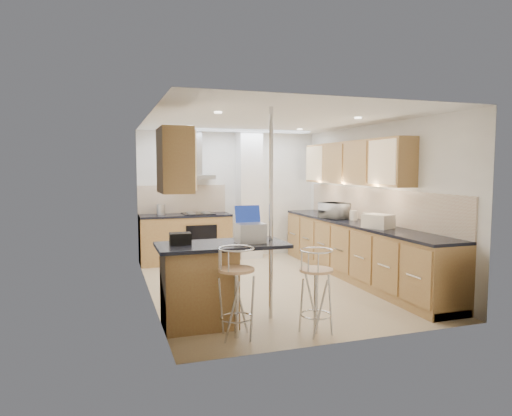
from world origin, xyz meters
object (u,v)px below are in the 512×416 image
object	(u,v)px
microwave	(334,211)
bar_stool_end	(316,291)
bar_stool_near	(236,293)
bread_bin	(378,221)
laptop	(250,233)

from	to	relation	value
microwave	bar_stool_end	bearing A→B (deg)	135.10
bar_stool_near	bread_bin	xyz separation A→B (m)	(2.49, 1.19, 0.53)
microwave	bar_stool_end	xyz separation A→B (m)	(-1.63, -2.66, -0.59)
laptop	bar_stool_near	world-z (taller)	laptop
microwave	bread_bin	bearing A→B (deg)	167.00
bread_bin	bar_stool_end	bearing A→B (deg)	-165.28
bread_bin	laptop	bearing A→B (deg)	174.58
microwave	laptop	size ratio (longest dim) A/B	1.54
laptop	bar_stool_near	size ratio (longest dim) A/B	0.33
microwave	bar_stool_near	world-z (taller)	microwave
laptop	bar_stool_end	world-z (taller)	laptop
laptop	bread_bin	distance (m)	2.33
bread_bin	microwave	bearing A→B (deg)	65.86
microwave	bar_stool_near	xyz separation A→B (m)	(-2.48, -2.51, -0.57)
laptop	bread_bin	size ratio (longest dim) A/B	0.84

